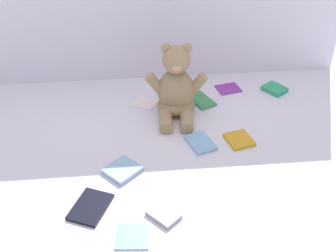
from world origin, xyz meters
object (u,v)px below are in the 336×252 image
Objects in this scene: teddy_bear at (176,89)px; book_case_2 at (132,236)px; book_case_9 at (275,89)px; book_case_6 at (122,170)px; book_case_8 at (163,215)px; book_case_7 at (90,207)px; book_case_4 at (228,88)px; book_case_0 at (145,103)px; book_case_3 at (200,143)px; book_case_5 at (201,100)px; book_case_1 at (239,140)px.

teddy_bear reaches higher than book_case_2.
book_case_2 is 0.98m from book_case_9.
book_case_8 is (0.12, -0.21, -0.00)m from book_case_6.
teddy_bear is 2.79× the size of book_case_6.
teddy_bear is 0.60m from book_case_7.
book_case_2 is at bearing -5.60° from book_case_8.
book_case_2 is 1.04× the size of book_case_8.
book_case_2 is (-0.19, -0.62, -0.11)m from teddy_bear.
book_case_4 is at bearing 73.40° from book_case_7.
book_case_6 is 1.14× the size of book_case_8.
book_case_3 is (0.19, -0.29, 0.00)m from book_case_0.
book_case_4 is at bearing -134.76° from book_case_3.
book_case_8 is at bearing -48.20° from book_case_2.
book_case_5 is 0.66m from book_case_8.
book_case_3 is 0.83× the size of book_case_7.
book_case_8 is (-0.35, -0.71, 0.00)m from book_case_4.
book_case_4 is 1.06× the size of book_case_8.
book_case_9 reaches higher than book_case_4.
book_case_2 is (-0.07, -0.70, 0.00)m from book_case_0.
book_case_0 is 0.65× the size of book_case_7.
book_case_6 is 0.24m from book_case_8.
teddy_bear is at bearing -142.37° from book_case_8.
book_case_3 reaches higher than book_case_7.
book_case_6 is 0.81m from book_case_9.
book_case_7 reaches higher than book_case_4.
book_case_4 is at bearing 38.60° from teddy_bear.
book_case_9 is (0.38, 0.34, 0.00)m from book_case_3.
book_case_4 is at bearing 130.56° from book_case_0.
book_case_6 is (-0.33, -0.41, 0.00)m from book_case_5.
book_case_0 is at bearing 124.17° from book_case_6.
book_case_4 is at bearing -158.19° from book_case_8.
book_case_9 is at bearing 40.83° from book_case_1.
book_case_0 is 0.85× the size of book_case_6.
book_case_0 is at bearing 124.65° from book_case_1.
book_case_7 is 1.51× the size of book_case_9.
book_case_0 is (-0.12, 0.08, -0.11)m from teddy_bear.
teddy_bear is at bearing -91.29° from book_case_3.
book_case_7 is (-0.10, -0.16, -0.00)m from book_case_6.
teddy_bear reaches higher than book_case_7.
book_case_0 is 0.43m from book_case_6.
book_case_2 is (-0.41, -0.41, -0.00)m from book_case_1.
book_case_4 is (0.18, 0.37, -0.00)m from book_case_3.
book_case_1 is 0.30m from book_case_5.
book_case_4 is 0.79m from book_case_8.
book_case_7 is at bearing -74.80° from book_case_6.
book_case_4 is 0.86m from book_case_7.
book_case_5 and book_case_7 have the same top height.
book_case_1 reaches higher than book_case_7.
book_case_9 is (0.76, 0.62, 0.00)m from book_case_7.
book_case_7 is 1.48× the size of book_case_8.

